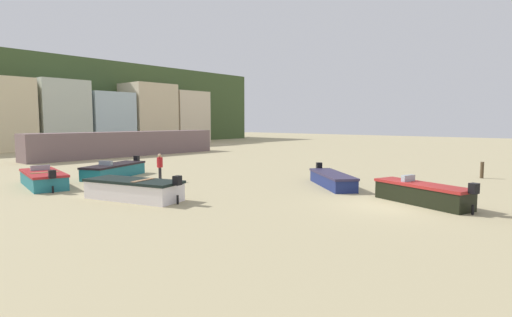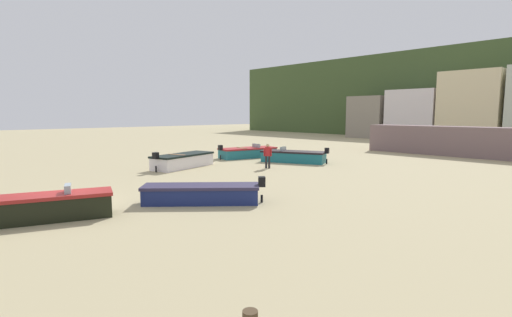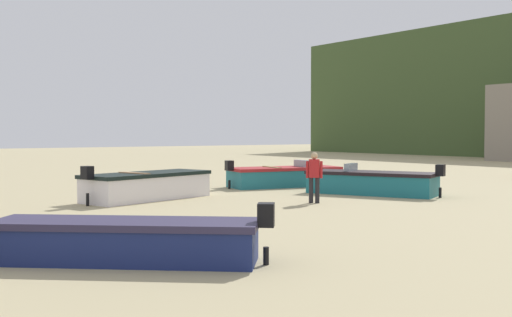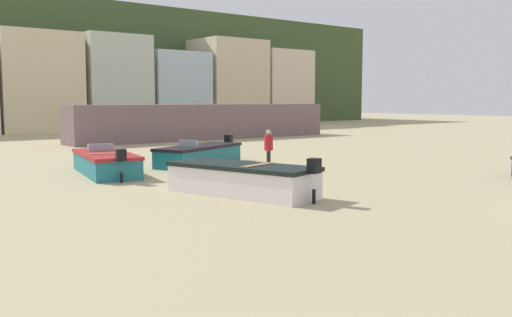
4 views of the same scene
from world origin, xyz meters
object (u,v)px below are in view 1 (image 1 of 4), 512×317
at_px(mooring_post_near_water, 482,170).
at_px(beach_walker_distant, 160,165).
at_px(boat_white_5, 134,189).
at_px(boat_teal_0, 43,179).
at_px(boat_teal_3, 114,170).
at_px(boat_black_1, 422,193).
at_px(boat_navy_4, 332,180).

height_order(mooring_post_near_water, beach_walker_distant, beach_walker_distant).
relative_size(boat_white_5, beach_walker_distant, 3.05).
bearing_deg(boat_teal_0, boat_teal_3, 18.14).
xyz_separation_m(boat_black_1, mooring_post_near_water, (10.42, -0.11, 0.05)).
distance_m(boat_teal_3, beach_walker_distant, 3.73).
distance_m(boat_teal_0, boat_black_1, 19.14).
height_order(boat_black_1, mooring_post_near_water, boat_black_1).
xyz_separation_m(boat_white_5, mooring_post_near_water, (17.96, -10.24, 0.05)).
xyz_separation_m(boat_teal_0, boat_black_1, (8.79, -17.01, 0.04)).
bearing_deg(mooring_post_near_water, beach_walker_distant, 134.53).
relative_size(boat_teal_3, mooring_post_near_water, 4.82).
relative_size(boat_black_1, mooring_post_near_water, 4.45).
bearing_deg(beach_walker_distant, boat_teal_3, -120.60).
bearing_deg(boat_navy_4, boat_teal_0, -7.59).
height_order(boat_teal_0, boat_white_5, boat_white_5).
distance_m(boat_teal_3, mooring_post_near_water, 23.00).
distance_m(boat_black_1, boat_white_5, 12.63).
bearing_deg(boat_navy_4, boat_black_1, 114.60).
bearing_deg(boat_teal_0, mooring_post_near_water, -30.36).
bearing_deg(beach_walker_distant, boat_navy_4, 75.02).
bearing_deg(boat_white_5, boat_navy_4, -43.68).
relative_size(boat_teal_0, boat_white_5, 1.02).
bearing_deg(boat_white_5, boat_black_1, -69.00).
height_order(boat_black_1, boat_white_5, boat_white_5).
distance_m(boat_teal_0, mooring_post_near_water, 25.73).
bearing_deg(boat_black_1, mooring_post_near_water, 18.13).
relative_size(boat_black_1, boat_teal_3, 0.92).
height_order(boat_navy_4, boat_white_5, boat_white_5).
xyz_separation_m(boat_black_1, boat_white_5, (-7.55, 10.13, 0.00)).
distance_m(boat_navy_4, mooring_post_near_water, 10.38).
height_order(boat_teal_3, beach_walker_distant, beach_walker_distant).
xyz_separation_m(boat_black_1, boat_navy_4, (1.55, 5.29, -0.08)).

